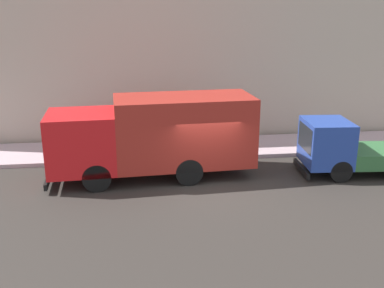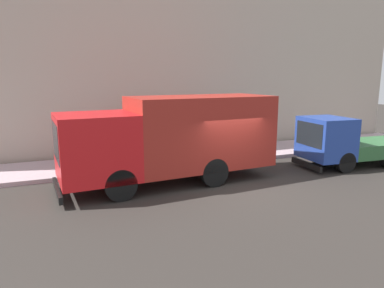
% 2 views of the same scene
% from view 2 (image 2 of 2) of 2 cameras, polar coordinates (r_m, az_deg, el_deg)
% --- Properties ---
extents(ground, '(80.00, 80.00, 0.00)m').
position_cam_2_polar(ground, '(13.24, 7.02, -6.80)').
color(ground, '#302B27').
extents(sidewalk, '(3.25, 30.00, 0.18)m').
position_cam_2_polar(sidewalk, '(17.24, -0.49, -2.21)').
color(sidewalk, '#B79EA6').
rests_on(sidewalk, ground).
extents(building_facade, '(0.50, 30.00, 11.52)m').
position_cam_2_polar(building_facade, '(18.86, -3.01, 16.25)').
color(building_facade, '#B9A999').
rests_on(building_facade, ground).
extents(large_utility_truck, '(3.06, 8.35, 3.30)m').
position_cam_2_polar(large_utility_truck, '(13.13, -3.10, 1.30)').
color(large_utility_truck, red).
rests_on(large_utility_truck, ground).
extents(small_flatbed_truck, '(2.50, 5.81, 2.28)m').
position_cam_2_polar(small_flatbed_truck, '(17.22, 24.19, 0.10)').
color(small_flatbed_truck, '#2442A0').
rests_on(small_flatbed_truck, ground).
extents(pedestrian_walking, '(0.36, 0.36, 1.72)m').
position_cam_2_polar(pedestrian_walking, '(16.93, -9.14, 0.87)').
color(pedestrian_walking, black).
rests_on(pedestrian_walking, sidewalk).
extents(pedestrian_standing, '(0.40, 0.40, 1.70)m').
position_cam_2_polar(pedestrian_standing, '(16.61, -3.95, 0.70)').
color(pedestrian_standing, black).
rests_on(pedestrian_standing, sidewalk).
extents(pedestrian_third, '(0.35, 0.35, 1.68)m').
position_cam_2_polar(pedestrian_third, '(16.29, 2.65, 0.54)').
color(pedestrian_third, black).
rests_on(pedestrian_third, sidewalk).
extents(street_sign_post, '(0.44, 0.08, 2.67)m').
position_cam_2_polar(street_sign_post, '(15.03, -7.90, 2.18)').
color(street_sign_post, '#4C5156').
rests_on(street_sign_post, sidewalk).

